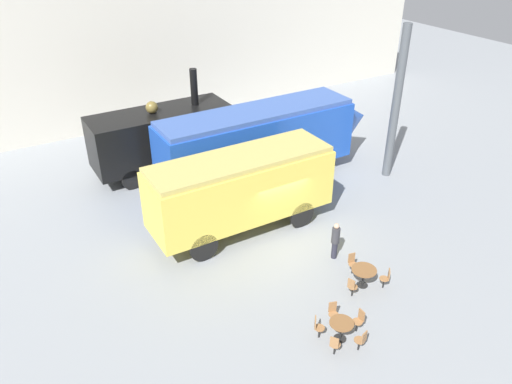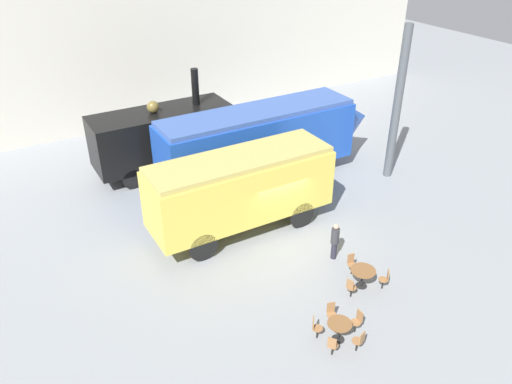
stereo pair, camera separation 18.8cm
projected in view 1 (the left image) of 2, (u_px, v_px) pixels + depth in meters
ground_plane at (277, 229)px, 22.63m from camera, size 80.00×80.00×0.00m
backdrop_wall at (149, 55)px, 31.74m from camera, size 44.00×0.15×9.00m
steam_locomotive at (162, 135)px, 26.74m from camera, size 7.48×2.64×5.35m
streamlined_locomotive at (270, 137)px, 25.91m from camera, size 12.40×2.67×3.94m
passenger_coach_vintage at (241, 187)px, 21.57m from camera, size 8.14×2.61×3.63m
cafe_table_near at (364, 272)px, 18.98m from camera, size 0.96×0.96×0.77m
cafe_table_mid at (341, 326)px, 16.62m from camera, size 0.83×0.83×0.74m
cafe_chair_0 at (352, 262)px, 19.73m from camera, size 0.36×0.38×0.87m
cafe_chair_1 at (352, 286)px, 18.47m from camera, size 0.39×0.37×0.87m
cafe_chair_2 at (386, 277)px, 18.91m from camera, size 0.41×0.40×0.87m
cafe_chair_3 at (317, 326)px, 16.73m from camera, size 0.40×0.40×0.87m
cafe_chair_4 at (335, 344)px, 16.03m from camera, size 0.40×0.40×0.87m
cafe_chair_5 at (362, 340)px, 16.20m from camera, size 0.37×0.39×0.87m
cafe_chair_6 at (359, 319)px, 17.00m from camera, size 0.36×0.36×0.87m
cafe_chair_7 at (333, 312)px, 17.32m from camera, size 0.37×0.39×0.87m
visitor_person at (335, 239)px, 20.36m from camera, size 0.34×0.34×1.68m
support_pillar at (396, 105)px, 25.24m from camera, size 0.44×0.44×8.00m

